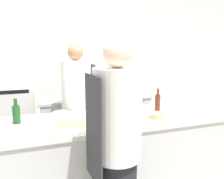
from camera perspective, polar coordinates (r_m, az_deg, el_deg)
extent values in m
cube|color=silver|center=(4.41, -7.53, 7.29)|extent=(8.00, 0.06, 2.80)
cube|color=#B7BABC|center=(2.64, 2.56, -16.76)|extent=(2.49, 0.79, 0.85)
cube|color=silver|center=(2.47, 2.64, -7.56)|extent=(2.59, 0.82, 0.04)
cube|color=#B7BABC|center=(3.71, -4.32, -8.61)|extent=(1.74, 0.64, 0.85)
cube|color=#B7BABC|center=(3.59, -4.41, -1.90)|extent=(1.81, 0.66, 0.04)
cube|color=#B7BABC|center=(4.09, -24.65, -6.37)|extent=(0.73, 0.70, 1.03)
cube|color=black|center=(3.84, -24.89, -11.13)|extent=(0.59, 0.01, 0.36)
cube|color=black|center=(3.65, -25.73, -0.69)|extent=(0.62, 0.01, 0.06)
cylinder|color=silver|center=(1.68, 1.36, -6.46)|extent=(0.38, 0.38, 0.70)
cube|color=#2D2D33|center=(1.65, -4.90, -10.51)|extent=(0.04, 0.36, 0.82)
sphere|color=beige|center=(1.61, 1.43, 9.45)|extent=(0.22, 0.22, 0.22)
cylinder|color=black|center=(3.13, -8.87, -13.06)|extent=(0.34, 0.34, 0.78)
cylinder|color=white|center=(2.92, -9.27, 0.51)|extent=(0.40, 0.40, 0.71)
cube|color=#4C567F|center=(2.98, -5.39, -1.16)|extent=(0.03, 0.38, 0.82)
sphere|color=#9E7051|center=(2.88, -9.53, 9.53)|extent=(0.21, 0.21, 0.21)
cylinder|color=#2D5175|center=(2.21, 6.84, -7.44)|extent=(0.09, 0.09, 0.13)
cylinder|color=#2D5175|center=(2.19, 6.89, -5.19)|extent=(0.04, 0.04, 0.05)
cylinder|color=#19471E|center=(2.42, -23.69, -6.01)|extent=(0.08, 0.08, 0.19)
cylinder|color=#19471E|center=(2.39, -23.91, -3.02)|extent=(0.03, 0.03, 0.07)
cylinder|color=#5B2319|center=(2.74, 11.82, -3.37)|extent=(0.07, 0.07, 0.20)
cylinder|color=#5B2319|center=(2.72, 11.93, -0.55)|extent=(0.03, 0.03, 0.08)
cylinder|color=white|center=(2.96, 14.74, -3.86)|extent=(0.25, 0.25, 0.06)
cylinder|color=white|center=(2.50, -13.26, -6.38)|extent=(0.16, 0.16, 0.06)
cylinder|color=tan|center=(2.45, 11.60, -6.69)|extent=(0.16, 0.16, 0.06)
cylinder|color=white|center=(2.36, 4.68, -6.61)|extent=(0.08, 0.08, 0.10)
cube|color=tan|center=(2.26, -9.89, -8.68)|extent=(0.33, 0.24, 0.01)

